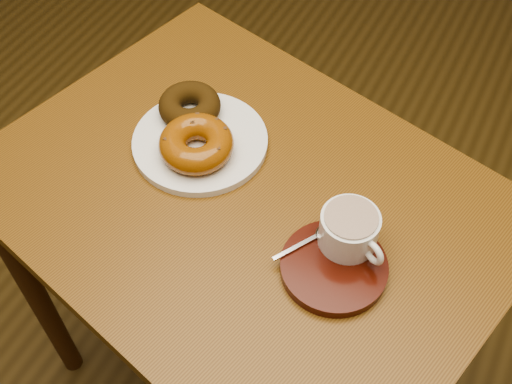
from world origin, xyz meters
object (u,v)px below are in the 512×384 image
at_px(cafe_table, 246,238).
at_px(coffee_cup, 350,230).
at_px(donut_plate, 200,142).
at_px(saucer, 334,267).

xyz_separation_m(cafe_table, coffee_cup, (0.18, -0.02, 0.17)).
relative_size(cafe_table, donut_plate, 4.17).
distance_m(cafe_table, coffee_cup, 0.25).
height_order(donut_plate, saucer, saucer).
height_order(cafe_table, saucer, saucer).
bearing_deg(donut_plate, cafe_table, -27.35).
bearing_deg(saucer, cafe_table, 160.58).
bearing_deg(cafe_table, coffee_cup, 8.74).
bearing_deg(saucer, donut_plate, 157.32).
relative_size(cafe_table, coffee_cup, 8.74).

